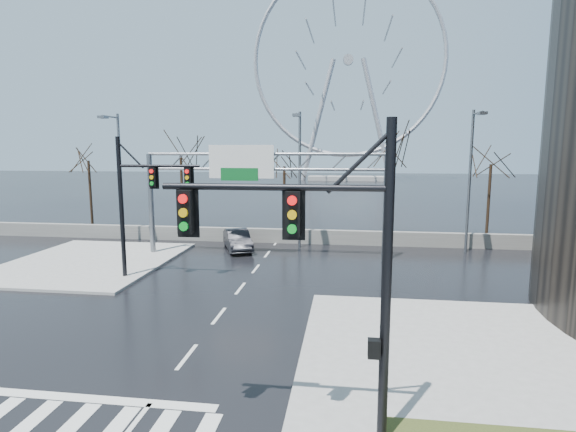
% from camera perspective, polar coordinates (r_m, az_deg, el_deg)
% --- Properties ---
extents(ground, '(260.00, 260.00, 0.00)m').
position_cam_1_polar(ground, '(17.08, -12.71, -17.03)').
color(ground, black).
rests_on(ground, ground).
extents(sidewalk_right_ext, '(12.00, 10.00, 0.15)m').
position_cam_1_polar(sidewalk_right_ext, '(18.46, 21.69, -15.17)').
color(sidewalk_right_ext, gray).
rests_on(sidewalk_right_ext, ground).
extents(sidewalk_far, '(10.00, 12.00, 0.15)m').
position_cam_1_polar(sidewalk_far, '(32.00, -23.88, -5.33)').
color(sidewalk_far, gray).
rests_on(sidewalk_far, ground).
extents(barrier_wall, '(52.00, 0.50, 1.10)m').
position_cam_1_polar(barrier_wall, '(35.50, -1.50, -2.52)').
color(barrier_wall, slate).
rests_on(barrier_wall, ground).
extents(signal_mast_near, '(5.52, 0.41, 8.00)m').
position_cam_1_polar(signal_mast_near, '(10.66, 5.21, -4.66)').
color(signal_mast_near, black).
rests_on(signal_mast_near, ground).
extents(signal_mast_far, '(4.72, 0.41, 8.00)m').
position_cam_1_polar(signal_mast_far, '(26.13, -18.34, 2.61)').
color(signal_mast_far, black).
rests_on(signal_mast_far, ground).
extents(sign_gantry, '(16.36, 0.40, 7.60)m').
position_cam_1_polar(sign_gantry, '(30.04, -3.77, 4.39)').
color(sign_gantry, slate).
rests_on(sign_gantry, ground).
extents(streetlight_left, '(0.50, 2.55, 10.00)m').
position_cam_1_polar(streetlight_left, '(37.03, -20.76, 5.71)').
color(streetlight_left, slate).
rests_on(streetlight_left, ground).
extents(streetlight_mid, '(0.50, 2.55, 10.00)m').
position_cam_1_polar(streetlight_mid, '(32.80, 1.43, 5.98)').
color(streetlight_mid, slate).
rests_on(streetlight_mid, ground).
extents(streetlight_right, '(0.50, 2.55, 10.00)m').
position_cam_1_polar(streetlight_right, '(33.68, 22.27, 5.42)').
color(streetlight_right, slate).
rests_on(streetlight_right, ground).
extents(tree_far_left, '(3.50, 3.50, 7.00)m').
position_cam_1_polar(tree_far_left, '(45.09, -23.97, 5.52)').
color(tree_far_left, black).
rests_on(tree_far_left, ground).
extents(tree_left, '(3.75, 3.75, 7.50)m').
position_cam_1_polar(tree_left, '(40.63, -13.43, 6.35)').
color(tree_left, black).
rests_on(tree_left, ground).
extents(tree_center, '(3.25, 3.25, 6.50)m').
position_cam_1_polar(tree_center, '(39.36, -0.48, 5.34)').
color(tree_center, black).
rests_on(tree_center, ground).
extents(tree_right, '(3.90, 3.90, 7.80)m').
position_cam_1_polar(tree_right, '(38.08, 12.92, 6.60)').
color(tree_right, black).
rests_on(tree_right, ground).
extents(tree_far_right, '(3.40, 3.40, 6.80)m').
position_cam_1_polar(tree_far_right, '(40.12, 24.31, 5.00)').
color(tree_far_right, black).
rests_on(tree_far_right, ground).
extents(ferris_wheel, '(45.00, 6.00, 50.91)m').
position_cam_1_polar(ferris_wheel, '(111.03, 7.64, 18.11)').
color(ferris_wheel, gray).
rests_on(ferris_wheel, ground).
extents(car, '(3.25, 4.84, 1.51)m').
position_cam_1_polar(car, '(33.05, -6.42, -3.03)').
color(car, black).
rests_on(car, ground).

